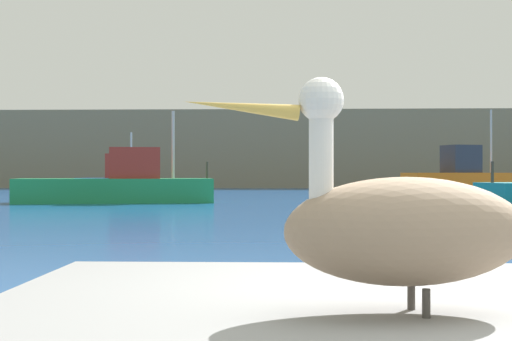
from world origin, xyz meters
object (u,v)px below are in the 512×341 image
at_px(fishing_boat_green, 119,185).
at_px(fishing_boat_blue, 114,181).
at_px(fishing_boat_orange, 461,178).
at_px(pelican, 402,226).

height_order(fishing_boat_green, fishing_boat_blue, fishing_boat_green).
bearing_deg(fishing_boat_orange, fishing_boat_blue, 153.59).
xyz_separation_m(pelican, fishing_boat_green, (-7.25, 27.67, -0.28)).
distance_m(pelican, fishing_boat_orange, 41.06).
xyz_separation_m(pelican, fishing_boat_blue, (-10.77, 41.85, -0.25)).
xyz_separation_m(fishing_boat_orange, fishing_boat_blue, (-20.45, 1.95, -0.16)).
bearing_deg(fishing_boat_blue, pelican, -52.16).
bearing_deg(pelican, fishing_boat_green, -84.21).
bearing_deg(fishing_boat_orange, fishing_boat_green, -165.11).
relative_size(pelican, fishing_boat_orange, 0.19).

